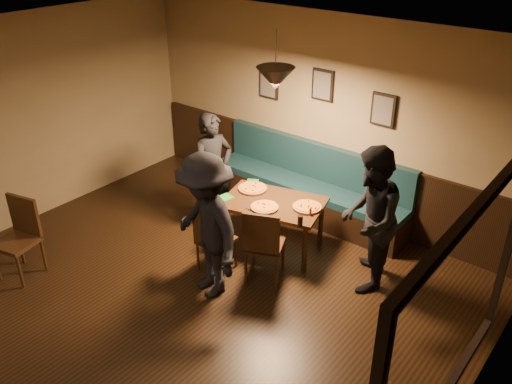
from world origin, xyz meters
TOP-DOWN VIEW (x-y plane):
  - floor at (0.00, 0.00)m, footprint 7.00×7.00m
  - ceiling at (0.00, 0.00)m, footprint 7.00×7.00m
  - wall_back at (0.00, 3.50)m, footprint 6.00×0.00m
  - wall_right at (3.00, 0.00)m, footprint 0.00×7.00m
  - wainscot at (0.00, 3.47)m, footprint 5.88×0.06m
  - booth_bench at (0.00, 3.20)m, footprint 3.00×0.60m
  - window_frame at (2.96, 0.50)m, footprint 0.06×2.56m
  - window_glass at (2.93, 0.50)m, footprint 0.00×2.40m
  - picture_left at (-0.90, 3.47)m, footprint 0.32×0.04m
  - picture_center at (0.00, 3.47)m, footprint 0.32×0.04m
  - picture_right at (0.90, 3.47)m, footprint 0.32×0.04m
  - pendant_lamp at (0.14, 2.22)m, footprint 0.44×0.44m
  - dining_table at (0.14, 2.22)m, footprint 1.41×1.10m
  - chair_near_left at (-0.10, 1.41)m, footprint 0.39×0.39m
  - chair_near_right at (0.45, 1.64)m, footprint 0.57×0.57m
  - diner_left at (-0.85, 2.20)m, footprint 0.52×0.66m
  - diner_right at (1.44, 2.27)m, footprint 0.92×1.02m
  - diner_front at (0.11, 1.04)m, footprint 1.26×0.96m
  - pizza_a at (-0.27, 2.31)m, footprint 0.45×0.45m
  - pizza_b at (0.16, 2.01)m, footprint 0.40×0.40m
  - pizza_c at (0.57, 2.34)m, footprint 0.44×0.44m
  - soda_glass at (0.73, 1.95)m, footprint 0.07×0.07m
  - tabasco_bottle at (0.69, 2.22)m, footprint 0.03×0.03m
  - napkin_a at (-0.41, 2.48)m, footprint 0.21×0.21m
  - napkin_b at (-0.40, 1.93)m, footprint 0.19×0.19m
  - cutlery_set at (0.15, 1.86)m, footprint 0.18×0.04m
  - cafe_chair_far at (-1.85, -0.16)m, footprint 0.53×0.53m

SIDE VIEW (x-z plane):
  - floor at x=0.00m, z-range 0.00..0.00m
  - dining_table at x=0.14m, z-range 0.00..0.67m
  - chair_near_left at x=-0.10m, z-range 0.00..0.86m
  - chair_near_right at x=0.45m, z-range 0.00..0.97m
  - cafe_chair_far at x=-1.85m, z-range 0.00..0.98m
  - wainscot at x=0.00m, z-range 0.00..1.00m
  - booth_bench at x=0.00m, z-range 0.00..1.00m
  - cutlery_set at x=0.15m, z-range 0.67..0.67m
  - napkin_a at x=-0.41m, z-range 0.67..0.67m
  - napkin_b at x=-0.40m, z-range 0.67..0.68m
  - pizza_b at x=0.16m, z-range 0.67..0.71m
  - pizza_c at x=0.57m, z-range 0.67..0.71m
  - pizza_a at x=-0.27m, z-range 0.67..0.71m
  - tabasco_bottle at x=0.69m, z-range 0.67..0.79m
  - soda_glass at x=0.73m, z-range 0.67..0.80m
  - diner_left at x=-0.85m, z-range 0.00..1.61m
  - diner_front at x=0.11m, z-range 0.00..1.72m
  - diner_right at x=1.44m, z-range 0.00..1.73m
  - wall_back at x=0.00m, z-range -1.60..4.40m
  - wall_right at x=3.00m, z-range -2.10..4.90m
  - window_frame at x=2.96m, z-range 0.57..2.43m
  - window_glass at x=2.93m, z-range 0.30..2.70m
  - picture_left at x=-0.90m, z-range 1.49..1.91m
  - picture_right at x=0.90m, z-range 1.49..1.91m
  - picture_center at x=0.00m, z-range 1.64..2.06m
  - pendant_lamp at x=0.14m, z-range 2.12..2.38m
  - ceiling at x=0.00m, z-range 2.80..2.80m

